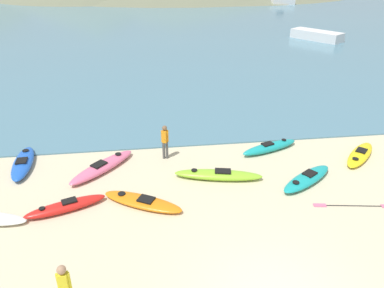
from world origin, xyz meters
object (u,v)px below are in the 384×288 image
object	(u,v)px
kayak_on_sand_8	(66,206)
kayak_on_sand_5	(142,202)
loose_paddle	(354,206)
kayak_on_sand_3	(23,163)
kayak_on_sand_2	(218,175)
kayak_on_sand_1	(307,179)
person_near_foreground	(65,288)
kayak_on_sand_9	(270,147)
kayak_on_sand_6	(360,155)
kayak_on_sand_4	(102,167)
person_near_waterline	(165,140)
moored_boat_1	(283,1)
moored_boat_0	(317,35)

from	to	relation	value
kayak_on_sand_8	kayak_on_sand_5	bearing A→B (deg)	-0.36
kayak_on_sand_5	loose_paddle	distance (m)	7.34
kayak_on_sand_3	kayak_on_sand_2	bearing A→B (deg)	-14.05
kayak_on_sand_1	person_near_foreground	bearing A→B (deg)	-148.60
kayak_on_sand_8	loose_paddle	distance (m)	9.91
kayak_on_sand_2	kayak_on_sand_5	size ratio (longest dim) A/B	1.16
kayak_on_sand_8	kayak_on_sand_9	distance (m)	8.88
kayak_on_sand_5	loose_paddle	size ratio (longest dim) A/B	1.08
kayak_on_sand_5	kayak_on_sand_9	size ratio (longest dim) A/B	1.04
kayak_on_sand_2	kayak_on_sand_6	size ratio (longest dim) A/B	1.41
kayak_on_sand_9	kayak_on_sand_6	bearing A→B (deg)	-16.53
kayak_on_sand_6	kayak_on_sand_9	xyz separation A→B (m)	(-3.67, 1.09, 0.05)
kayak_on_sand_4	kayak_on_sand_8	bearing A→B (deg)	-111.94
kayak_on_sand_6	person_near_waterline	distance (m)	8.39
kayak_on_sand_4	kayak_on_sand_8	xyz separation A→B (m)	(-1.02, -2.54, -0.01)
kayak_on_sand_3	loose_paddle	world-z (taller)	kayak_on_sand_3
kayak_on_sand_1	kayak_on_sand_8	bearing A→B (deg)	-176.01
kayak_on_sand_1	kayak_on_sand_2	bearing A→B (deg)	168.06
person_near_foreground	person_near_waterline	bearing A→B (deg)	69.48
kayak_on_sand_5	kayak_on_sand_6	world-z (taller)	kayak_on_sand_6
kayak_on_sand_6	moored_boat_1	size ratio (longest dim) A/B	0.62
kayak_on_sand_9	person_near_waterline	size ratio (longest dim) A/B	1.88
kayak_on_sand_2	moored_boat_0	xyz separation A→B (m)	(15.13, 24.91, 0.34)
kayak_on_sand_2	person_near_foreground	xyz separation A→B (m)	(-4.74, -5.62, 0.73)
kayak_on_sand_9	loose_paddle	distance (m)	4.66
kayak_on_sand_1	person_near_foreground	size ratio (longest dim) A/B	1.74
kayak_on_sand_4	kayak_on_sand_9	size ratio (longest dim) A/B	1.02
kayak_on_sand_2	kayak_on_sand_9	world-z (taller)	kayak_on_sand_9
kayak_on_sand_5	kayak_on_sand_6	xyz separation A→B (m)	(9.33, 2.23, 0.01)
loose_paddle	kayak_on_sand_1	bearing A→B (deg)	120.74
kayak_on_sand_3	kayak_on_sand_6	world-z (taller)	kayak_on_sand_3
kayak_on_sand_2	person_near_waterline	world-z (taller)	person_near_waterline
kayak_on_sand_3	person_near_foreground	size ratio (longest dim) A/B	1.87
kayak_on_sand_2	kayak_on_sand_6	bearing A→B (deg)	7.99
kayak_on_sand_6	moored_boat_0	bearing A→B (deg)	69.99
kayak_on_sand_5	moored_boat_1	size ratio (longest dim) A/B	0.75
kayak_on_sand_8	loose_paddle	xyz separation A→B (m)	(9.85, -1.07, -0.15)
kayak_on_sand_3	person_near_waterline	size ratio (longest dim) A/B	1.92
kayak_on_sand_1	kayak_on_sand_3	size ratio (longest dim) A/B	0.93
kayak_on_sand_2	kayak_on_sand_8	xyz separation A→B (m)	(-5.53, -1.32, -0.00)
kayak_on_sand_3	moored_boat_1	size ratio (longest dim) A/B	0.73
moored_boat_0	kayak_on_sand_4	bearing A→B (deg)	-129.65
kayak_on_sand_3	person_near_foreground	world-z (taller)	person_near_foreground
person_near_foreground	moored_boat_0	xyz separation A→B (m)	(19.87, 30.53, -0.39)
kayak_on_sand_5	moored_boat_0	world-z (taller)	moored_boat_0
kayak_on_sand_2	kayak_on_sand_3	bearing A→B (deg)	165.95
kayak_on_sand_2	kayak_on_sand_9	xyz separation A→B (m)	(2.71, 1.98, 0.02)
kayak_on_sand_3	moored_boat_0	distance (m)	32.43
kayak_on_sand_8	moored_boat_1	size ratio (longest dim) A/B	0.69
kayak_on_sand_4	moored_boat_1	xyz separation A→B (m)	(26.98, 54.19, 0.50)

